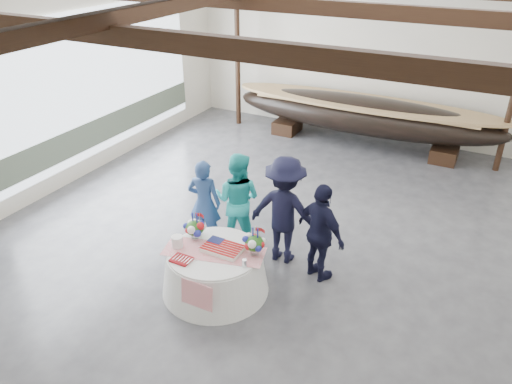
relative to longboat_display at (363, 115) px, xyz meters
The scene contains 12 objects.
floor 5.17m from the longboat_display, 92.04° to the right, with size 10.00×12.00×0.01m, color #3D3D42.
wall_back 1.68m from the longboat_display, 101.40° to the left, with size 10.00×0.02×4.50m, color silver.
wall_left 7.40m from the longboat_display, 135.45° to the right, with size 0.02×12.00×4.50m, color silver.
pavilion_structure 5.29m from the longboat_display, 92.45° to the right, with size 9.80×11.76×4.50m.
open_bay 6.64m from the longboat_display, 141.37° to the right, with size 0.03×7.00×3.20m.
longboat_display is the anchor object (origin of this frame).
banquet_table 6.87m from the longboat_display, 92.45° to the right, with size 1.68×1.68×0.73m.
tabletop_items 6.71m from the longboat_display, 92.55° to the right, with size 1.64×1.00×0.40m.
guest_woman_blue 5.88m from the longboat_display, 101.34° to the right, with size 0.60×0.39×1.63m, color navy.
guest_woman_teal 5.52m from the longboat_display, 96.62° to the right, with size 0.85×0.66×1.75m, color #21AEAC.
guest_man_left 5.57m from the longboat_display, 86.85° to the right, with size 1.23×0.71×1.91m, color black.
guest_man_right 5.88m from the longboat_display, 79.84° to the right, with size 0.99×0.41×1.69m, color black.
Camera 1 is at (3.35, -7.05, 5.12)m, focal length 35.00 mm.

